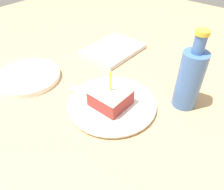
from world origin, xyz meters
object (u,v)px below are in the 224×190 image
object	(u,v)px
plate	(112,103)
marble_board	(113,50)
cake_slice	(110,97)
bottle	(190,78)
fork	(92,91)
side_plate	(28,77)

from	to	relation	value
plate	marble_board	bearing A→B (deg)	39.27
marble_board	cake_slice	bearing A→B (deg)	-141.56
plate	bottle	xyz separation A→B (m)	(0.16, -0.17, 0.09)
fork	bottle	distance (m)	0.31
cake_slice	marble_board	bearing A→B (deg)	38.44
plate	cake_slice	distance (m)	0.04
cake_slice	fork	xyz separation A→B (m)	(0.01, 0.09, -0.03)
bottle	cake_slice	bearing A→B (deg)	135.36
plate	bottle	world-z (taller)	bottle
fork	side_plate	size ratio (longest dim) A/B	0.74
plate	cake_slice	size ratio (longest dim) A/B	2.26
cake_slice	fork	size ratio (longest dim) A/B	0.71
cake_slice	bottle	distance (m)	0.24
fork	side_plate	distance (m)	0.27
fork	cake_slice	bearing A→B (deg)	-96.13
cake_slice	marble_board	size ratio (longest dim) A/B	0.49
marble_board	bottle	bearing A→B (deg)	-106.82
fork	marble_board	xyz separation A→B (m)	(0.28, 0.14, -0.01)
plate	side_plate	world-z (taller)	side_plate
cake_slice	marble_board	world-z (taller)	cake_slice
bottle	marble_board	bearing A→B (deg)	73.18
side_plate	marble_board	world-z (taller)	same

